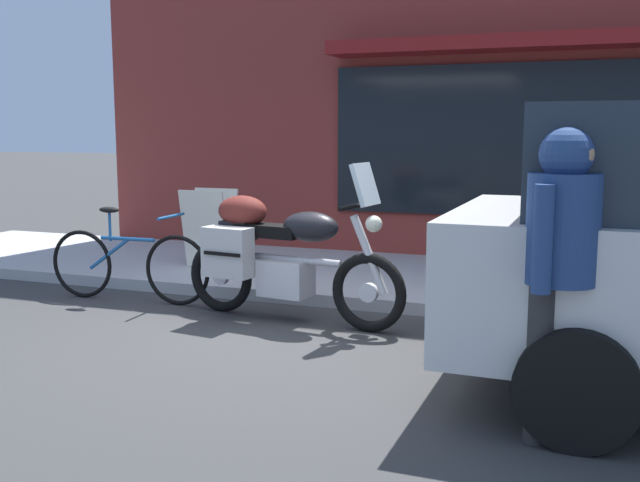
{
  "coord_description": "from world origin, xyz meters",
  "views": [
    {
      "loc": [
        2.53,
        -5.32,
        1.68
      ],
      "look_at": [
        0.26,
        0.76,
        0.7
      ],
      "focal_mm": 41.5,
      "sensor_mm": 36.0,
      "label": 1
    }
  ],
  "objects_px": {
    "touring_motorcycle": "(276,252)",
    "parked_bicycle": "(128,264)",
    "pedestrian_walking": "(562,247)",
    "sandwich_board_sign": "(209,228)"
  },
  "relations": [
    {
      "from": "pedestrian_walking",
      "to": "sandwich_board_sign",
      "type": "height_order",
      "value": "pedestrian_walking"
    },
    {
      "from": "parked_bicycle",
      "to": "touring_motorcycle",
      "type": "bearing_deg",
      "value": -5.63
    },
    {
      "from": "pedestrian_walking",
      "to": "sandwich_board_sign",
      "type": "distance_m",
      "value": 5.18
    },
    {
      "from": "parked_bicycle",
      "to": "pedestrian_walking",
      "type": "height_order",
      "value": "pedestrian_walking"
    },
    {
      "from": "parked_bicycle",
      "to": "sandwich_board_sign",
      "type": "relative_size",
      "value": 1.98
    },
    {
      "from": "touring_motorcycle",
      "to": "sandwich_board_sign",
      "type": "height_order",
      "value": "touring_motorcycle"
    },
    {
      "from": "parked_bicycle",
      "to": "sandwich_board_sign",
      "type": "bearing_deg",
      "value": 82.31
    },
    {
      "from": "touring_motorcycle",
      "to": "parked_bicycle",
      "type": "bearing_deg",
      "value": 174.37
    },
    {
      "from": "touring_motorcycle",
      "to": "parked_bicycle",
      "type": "xyz_separation_m",
      "value": [
        -1.67,
        0.16,
        -0.24
      ]
    },
    {
      "from": "touring_motorcycle",
      "to": "pedestrian_walking",
      "type": "relative_size",
      "value": 1.28
    }
  ]
}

